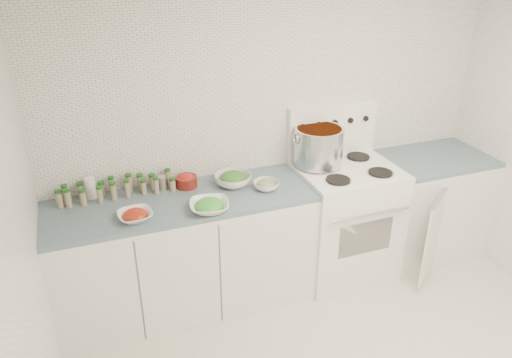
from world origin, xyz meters
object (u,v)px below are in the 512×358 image
bowl_tomato (135,215)px  stove (343,217)px  stock_pot (318,145)px  bowl_snowpea (209,206)px

bowl_tomato → stove: bearing=5.6°
stove → stock_pot: (-0.19, 0.14, 0.60)m
bowl_tomato → bowl_snowpea: size_ratio=0.78×
stove → bowl_snowpea: 1.26m
bowl_tomato → bowl_snowpea: bearing=-6.7°
stock_pot → bowl_tomato: (-1.45, -0.30, -0.17)m
stock_pot → bowl_snowpea: 1.04m
bowl_tomato → stock_pot: bearing=11.6°
stock_pot → bowl_tomato: stock_pot is taller
stove → stock_pot: size_ratio=3.42×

